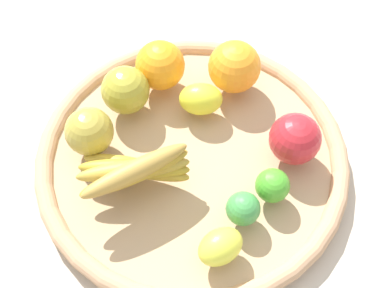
{
  "coord_description": "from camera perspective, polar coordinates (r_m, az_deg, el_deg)",
  "views": [
    {
      "loc": [
        0.15,
        -0.41,
        0.72
      ],
      "look_at": [
        0.0,
        0.0,
        0.06
      ],
      "focal_mm": 50.15,
      "sensor_mm": 36.0,
      "label": 1
    }
  ],
  "objects": [
    {
      "name": "lime_0",
      "position": [
        0.76,
        8.56,
        -4.38
      ],
      "size": [
        0.06,
        0.06,
        0.05
      ],
      "primitive_type": "sphere",
      "rotation": [
        0.0,
        0.0,
        3.57
      ],
      "color": "green",
      "rests_on": "basket"
    },
    {
      "name": "orange_0",
      "position": [
        0.86,
        4.53,
        8.19
      ],
      "size": [
        0.1,
        0.1,
        0.08
      ],
      "primitive_type": "sphere",
      "rotation": [
        0.0,
        0.0,
        6.03
      ],
      "color": "orange",
      "rests_on": "basket"
    },
    {
      "name": "apple_1",
      "position": [
        0.8,
        -10.88,
        1.32
      ],
      "size": [
        0.08,
        0.08,
        0.07
      ],
      "primitive_type": "sphere",
      "rotation": [
        0.0,
        0.0,
        3.07
      ],
      "color": "#A59437",
      "rests_on": "basket"
    },
    {
      "name": "ground_plane",
      "position": [
        0.84,
        0.0,
        -2.25
      ],
      "size": [
        2.4,
        2.4,
        0.0
      ],
      "primitive_type": "plane",
      "color": "#BCAF9B",
      "rests_on": "ground"
    },
    {
      "name": "lemon_1",
      "position": [
        0.83,
        0.94,
        4.81
      ],
      "size": [
        0.08,
        0.07,
        0.05
      ],
      "primitive_type": "ellipsoid",
      "rotation": [
        0.0,
        0.0,
        3.47
      ],
      "color": "yellow",
      "rests_on": "basket"
    },
    {
      "name": "lime_1",
      "position": [
        0.74,
        5.45,
        -6.85
      ],
      "size": [
        0.07,
        0.07,
        0.05
      ],
      "primitive_type": "sphere",
      "rotation": [
        0.0,
        0.0,
        2.45
      ],
      "color": "#409244",
      "rests_on": "basket"
    },
    {
      "name": "orange_1",
      "position": [
        0.86,
        -3.41,
        8.35
      ],
      "size": [
        0.1,
        0.1,
        0.08
      ],
      "primitive_type": "sphere",
      "rotation": [
        0.0,
        0.0,
        1.97
      ],
      "color": "orange",
      "rests_on": "basket"
    },
    {
      "name": "apple_2",
      "position": [
        0.83,
        -7.09,
        5.71
      ],
      "size": [
        0.09,
        0.09,
        0.08
      ],
      "primitive_type": "sphere",
      "rotation": [
        0.0,
        0.0,
        1.26
      ],
      "color": "#A59C2F",
      "rests_on": "basket"
    },
    {
      "name": "banana_bunch",
      "position": [
        0.75,
        -6.12,
        -2.74
      ],
      "size": [
        0.16,
        0.14,
        0.08
      ],
      "color": "gold",
      "rests_on": "basket"
    },
    {
      "name": "basket",
      "position": [
        0.82,
        0.0,
        -1.53
      ],
      "size": [
        0.48,
        0.48,
        0.04
      ],
      "color": "tan",
      "rests_on": "ground_plane"
    },
    {
      "name": "lemon_0",
      "position": [
        0.71,
        3.04,
        -10.84
      ],
      "size": [
        0.08,
        0.08,
        0.05
      ],
      "primitive_type": "ellipsoid",
      "rotation": [
        0.0,
        0.0,
        4.07
      ],
      "color": "yellow",
      "rests_on": "basket"
    },
    {
      "name": "apple_0",
      "position": [
        0.79,
        10.9,
        0.55
      ],
      "size": [
        0.08,
        0.08,
        0.08
      ],
      "primitive_type": "sphere",
      "rotation": [
        0.0,
        0.0,
        1.67
      ],
      "color": "red",
      "rests_on": "basket"
    }
  ]
}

